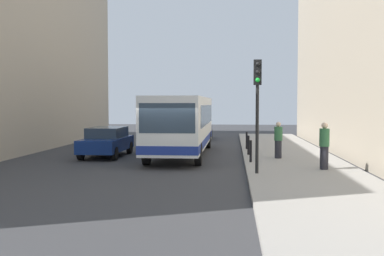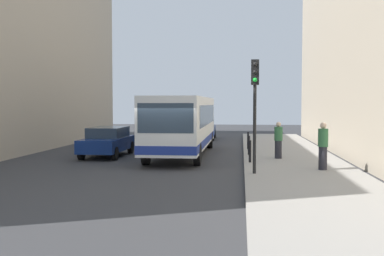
{
  "view_description": "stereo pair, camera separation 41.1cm",
  "coord_description": "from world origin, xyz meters",
  "px_view_note": "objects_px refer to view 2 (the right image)",
  "views": [
    {
      "loc": [
        2.67,
        -18.74,
        2.68
      ],
      "look_at": [
        0.75,
        2.79,
        1.53
      ],
      "focal_mm": 42.96,
      "sensor_mm": 36.0,
      "label": 1
    },
    {
      "loc": [
        3.08,
        -18.7,
        2.68
      ],
      "look_at": [
        0.75,
        2.79,
        1.53
      ],
      "focal_mm": 42.96,
      "sensor_mm": 36.0,
      "label": 2
    }
  ],
  "objects_px": {
    "bollard_mid": "(249,145)",
    "pedestrian_near_signal": "(323,146)",
    "bollard_near": "(250,151)",
    "bus": "(183,122)",
    "car_beside_bus": "(108,141)",
    "car_behind_bus": "(203,129)",
    "traffic_light": "(255,94)",
    "pedestrian_mid_sidewalk": "(278,140)",
    "bollard_far": "(248,141)"
  },
  "relations": [
    {
      "from": "bollard_far",
      "to": "pedestrian_near_signal",
      "type": "height_order",
      "value": "pedestrian_near_signal"
    },
    {
      "from": "car_behind_bus",
      "to": "bollard_near",
      "type": "distance_m",
      "value": 15.03
    },
    {
      "from": "car_behind_bus",
      "to": "bollard_near",
      "type": "xyz_separation_m",
      "value": [
        3.29,
        -14.66,
        -0.16
      ]
    },
    {
      "from": "car_behind_bus",
      "to": "bollard_near",
      "type": "bearing_deg",
      "value": 101.91
    },
    {
      "from": "car_beside_bus",
      "to": "bollard_far",
      "type": "distance_m",
      "value": 7.73
    },
    {
      "from": "bollard_near",
      "to": "bollard_mid",
      "type": "distance_m",
      "value": 2.89
    },
    {
      "from": "traffic_light",
      "to": "pedestrian_near_signal",
      "type": "distance_m",
      "value": 3.5
    },
    {
      "from": "car_beside_bus",
      "to": "bollard_mid",
      "type": "distance_m",
      "value": 7.13
    },
    {
      "from": "bus",
      "to": "car_beside_bus",
      "type": "height_order",
      "value": "bus"
    },
    {
      "from": "bus",
      "to": "bollard_near",
      "type": "xyz_separation_m",
      "value": [
        3.38,
        -3.77,
        -1.1
      ]
    },
    {
      "from": "bollard_mid",
      "to": "bus",
      "type": "bearing_deg",
      "value": 165.38
    },
    {
      "from": "bollard_mid",
      "to": "pedestrian_near_signal",
      "type": "bearing_deg",
      "value": -60.53
    },
    {
      "from": "car_behind_bus",
      "to": "traffic_light",
      "type": "bearing_deg",
      "value": 100.02
    },
    {
      "from": "bollard_mid",
      "to": "pedestrian_near_signal",
      "type": "distance_m",
      "value": 5.56
    },
    {
      "from": "bollard_near",
      "to": "bollard_mid",
      "type": "xyz_separation_m",
      "value": [
        0.0,
        2.89,
        0.0
      ]
    },
    {
      "from": "car_behind_bus",
      "to": "traffic_light",
      "type": "distance_m",
      "value": 18.3
    },
    {
      "from": "traffic_light",
      "to": "bollard_mid",
      "type": "distance_m",
      "value": 6.53
    },
    {
      "from": "pedestrian_near_signal",
      "to": "car_behind_bus",
      "type": "bearing_deg",
      "value": 114.1
    },
    {
      "from": "car_beside_bus",
      "to": "traffic_light",
      "type": "xyz_separation_m",
      "value": [
        7.23,
        -5.99,
        2.22
      ]
    },
    {
      "from": "traffic_light",
      "to": "bollard_far",
      "type": "xyz_separation_m",
      "value": [
        -0.1,
        8.97,
        -2.38
      ]
    },
    {
      "from": "traffic_light",
      "to": "bollard_near",
      "type": "bearing_deg",
      "value": 91.8
    },
    {
      "from": "traffic_light",
      "to": "pedestrian_mid_sidewalk",
      "type": "bearing_deg",
      "value": 75.54
    },
    {
      "from": "bus",
      "to": "bollard_near",
      "type": "height_order",
      "value": "bus"
    },
    {
      "from": "traffic_light",
      "to": "bollard_far",
      "type": "height_order",
      "value": "traffic_light"
    },
    {
      "from": "bollard_far",
      "to": "pedestrian_near_signal",
      "type": "bearing_deg",
      "value": -70.54
    },
    {
      "from": "pedestrian_near_signal",
      "to": "traffic_light",
      "type": "bearing_deg",
      "value": -150.46
    },
    {
      "from": "car_behind_bus",
      "to": "pedestrian_mid_sidewalk",
      "type": "bearing_deg",
      "value": 108.68
    },
    {
      "from": "bus",
      "to": "pedestrian_near_signal",
      "type": "xyz_separation_m",
      "value": [
        6.11,
        -5.71,
        -0.66
      ]
    },
    {
      "from": "car_behind_bus",
      "to": "pedestrian_mid_sidewalk",
      "type": "xyz_separation_m",
      "value": [
        4.62,
        -13.1,
        0.21
      ]
    },
    {
      "from": "traffic_light",
      "to": "bollard_near",
      "type": "distance_m",
      "value": 3.98
    },
    {
      "from": "bus",
      "to": "pedestrian_mid_sidewalk",
      "type": "height_order",
      "value": "bus"
    },
    {
      "from": "traffic_light",
      "to": "bollard_mid",
      "type": "bearing_deg",
      "value": 90.94
    },
    {
      "from": "bus",
      "to": "traffic_light",
      "type": "height_order",
      "value": "traffic_light"
    },
    {
      "from": "car_behind_bus",
      "to": "pedestrian_mid_sidewalk",
      "type": "height_order",
      "value": "pedestrian_mid_sidewalk"
    },
    {
      "from": "pedestrian_near_signal",
      "to": "pedestrian_mid_sidewalk",
      "type": "height_order",
      "value": "pedestrian_near_signal"
    },
    {
      "from": "pedestrian_mid_sidewalk",
      "to": "bollard_near",
      "type": "bearing_deg",
      "value": -123.17
    },
    {
      "from": "bus",
      "to": "bollard_mid",
      "type": "distance_m",
      "value": 3.66
    },
    {
      "from": "bus",
      "to": "traffic_light",
      "type": "relative_size",
      "value": 2.69
    },
    {
      "from": "bus",
      "to": "car_behind_bus",
      "type": "relative_size",
      "value": 2.49
    },
    {
      "from": "bus",
      "to": "bollard_far",
      "type": "relative_size",
      "value": 11.6
    },
    {
      "from": "bollard_mid",
      "to": "pedestrian_near_signal",
      "type": "height_order",
      "value": "pedestrian_near_signal"
    },
    {
      "from": "pedestrian_mid_sidewalk",
      "to": "car_behind_bus",
      "type": "bearing_deg",
      "value": 116.49
    },
    {
      "from": "traffic_light",
      "to": "pedestrian_near_signal",
      "type": "height_order",
      "value": "traffic_light"
    },
    {
      "from": "bollard_far",
      "to": "pedestrian_near_signal",
      "type": "relative_size",
      "value": 0.52
    },
    {
      "from": "traffic_light",
      "to": "car_behind_bus",
      "type": "bearing_deg",
      "value": 100.77
    },
    {
      "from": "bus",
      "to": "pedestrian_mid_sidewalk",
      "type": "xyz_separation_m",
      "value": [
        4.7,
        -2.21,
        -0.73
      ]
    },
    {
      "from": "car_behind_bus",
      "to": "bollard_mid",
      "type": "distance_m",
      "value": 12.22
    },
    {
      "from": "bus",
      "to": "car_beside_bus",
      "type": "distance_m",
      "value": 3.99
    },
    {
      "from": "pedestrian_mid_sidewalk",
      "to": "bollard_mid",
      "type": "bearing_deg",
      "value": 142.03
    },
    {
      "from": "bollard_near",
      "to": "bollard_far",
      "type": "height_order",
      "value": "same"
    }
  ]
}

